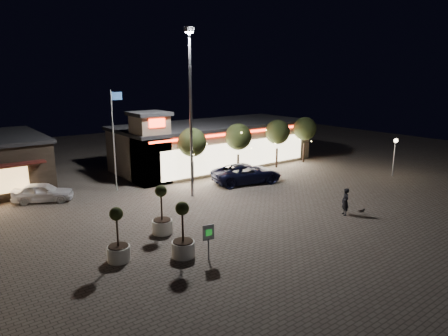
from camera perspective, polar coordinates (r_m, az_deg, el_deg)
ground at (r=23.65m, az=2.07°, el=-9.52°), size 90.00×90.00×0.00m
retail_building at (r=40.73m, az=-1.73°, el=3.48°), size 20.40×8.40×6.10m
floodlight_pole at (r=29.52m, az=-4.79°, el=9.10°), size 0.60×0.40×12.38m
flagpole at (r=32.41m, az=-15.40°, el=5.00°), size 0.95×0.10×8.00m
lamp_post_east at (r=39.34m, az=23.24°, el=2.41°), size 0.36×0.36×3.48m
string_tree_a at (r=33.52m, az=-4.58°, el=3.65°), size 2.42×2.42×4.79m
string_tree_b at (r=36.44m, az=2.05°, el=4.46°), size 2.42×2.42×4.79m
string_tree_c at (r=39.77m, az=7.65°, el=5.10°), size 2.42×2.42×4.79m
string_tree_d at (r=42.67m, az=11.47°, el=5.51°), size 2.42×2.42×4.79m
pickup_truck at (r=34.29m, az=3.27°, el=-0.76°), size 6.54×4.27×1.67m
white_sedan at (r=32.13m, az=-24.45°, el=-3.17°), size 4.51×3.37×1.43m
pedestrian at (r=27.69m, az=16.93°, el=-4.63°), size 0.70×0.79×1.83m
dog at (r=28.41m, az=19.09°, el=-5.73°), size 0.49×0.27×0.26m
planter_left at (r=20.94m, az=-14.87°, el=-10.51°), size 1.15×1.15×2.83m
planter_mid at (r=20.81m, az=-5.88°, el=-10.15°), size 1.20×1.20×2.95m
planter_right at (r=23.84m, az=-8.86°, el=-7.13°), size 1.20×1.20×2.94m
valet_sign at (r=20.20m, az=-2.24°, el=-9.60°), size 0.62×0.17×1.88m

